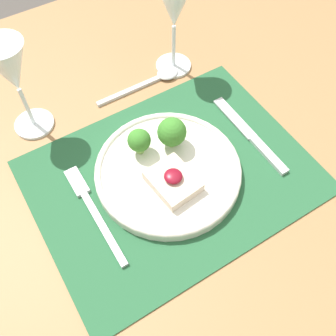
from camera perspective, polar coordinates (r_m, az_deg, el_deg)
The scene contains 9 objects.
ground_plane at distance 1.39m, azimuth 0.32°, elevation -17.72°, with size 8.00×8.00×0.00m, color #4C4742.
dining_table at distance 0.77m, azimuth 0.55°, elevation -4.50°, with size 1.28×1.19×0.75m.
placemat at distance 0.70m, azimuth 0.61°, elevation -1.13°, with size 0.48×0.36×0.00m, color #235633.
dinner_plate at distance 0.69m, azimuth -0.06°, elevation 0.04°, with size 0.26×0.26×0.08m.
fork at distance 0.68m, azimuth -11.06°, elevation -5.56°, with size 0.02×0.21×0.01m.
knife at distance 0.76m, azimuth 12.36°, elevation 4.13°, with size 0.02×0.21×0.01m.
spoon at distance 0.85m, azimuth -1.60°, elevation 12.95°, with size 0.19×0.04×0.01m.
wine_glass_near at distance 0.79m, azimuth 0.91°, elevation 22.14°, with size 0.08×0.08×0.20m.
wine_glass_far at distance 0.72m, azimuth -21.75°, elevation 12.76°, with size 0.08×0.08×0.19m.
Camera 1 is at (-0.20, -0.31, 1.34)m, focal length 42.00 mm.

